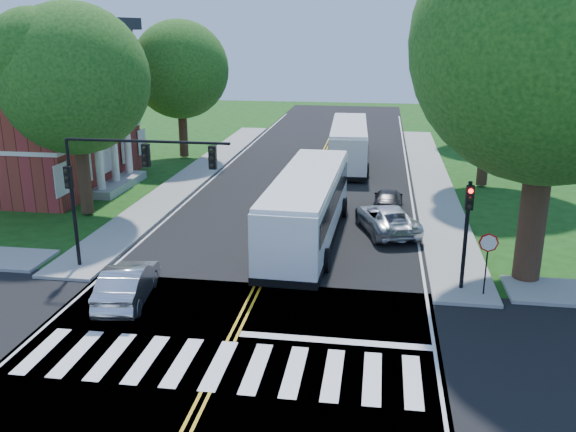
% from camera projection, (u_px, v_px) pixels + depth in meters
% --- Properties ---
extents(ground, '(140.00, 140.00, 0.00)m').
position_uv_depth(ground, '(223.00, 357.00, 19.66)').
color(ground, '#183F0F').
rests_on(ground, ground).
extents(road, '(14.00, 96.00, 0.01)m').
position_uv_depth(road, '(298.00, 204.00, 36.65)').
color(road, black).
rests_on(road, ground).
extents(cross_road, '(60.00, 12.00, 0.01)m').
position_uv_depth(cross_road, '(223.00, 357.00, 19.66)').
color(cross_road, black).
rests_on(cross_road, ground).
extents(center_line, '(0.36, 70.00, 0.01)m').
position_uv_depth(center_line, '(306.00, 187.00, 40.42)').
color(center_line, gold).
rests_on(center_line, road).
extents(edge_line_w, '(0.12, 70.00, 0.01)m').
position_uv_depth(edge_line_w, '(207.00, 183.00, 41.40)').
color(edge_line_w, silver).
rests_on(edge_line_w, road).
extents(edge_line_e, '(0.12, 70.00, 0.01)m').
position_uv_depth(edge_line_e, '(411.00, 191.00, 39.44)').
color(edge_line_e, silver).
rests_on(edge_line_e, road).
extents(crosswalk, '(12.60, 3.00, 0.01)m').
position_uv_depth(crosswalk, '(219.00, 365.00, 19.19)').
color(crosswalk, silver).
rests_on(crosswalk, road).
extents(stop_bar, '(6.60, 0.40, 0.01)m').
position_uv_depth(stop_bar, '(335.00, 341.00, 20.66)').
color(stop_bar, silver).
rests_on(stop_bar, road).
extents(sidewalk_nw, '(2.60, 40.00, 0.15)m').
position_uv_depth(sidewalk_nw, '(199.00, 172.00, 44.44)').
color(sidewalk_nw, gray).
rests_on(sidewalk_nw, ground).
extents(sidewalk_ne, '(2.60, 40.00, 0.15)m').
position_uv_depth(sidewalk_ne, '(431.00, 180.00, 42.04)').
color(sidewalk_ne, gray).
rests_on(sidewalk_ne, ground).
extents(tree_ne_big, '(10.80, 10.80, 14.91)m').
position_uv_depth(tree_ne_big, '(555.00, 43.00, 22.76)').
color(tree_ne_big, '#351D15').
rests_on(tree_ne_big, ground).
extents(tree_west_near, '(8.00, 8.00, 11.40)m').
position_uv_depth(tree_west_near, '(74.00, 80.00, 32.30)').
color(tree_west_near, '#351D15').
rests_on(tree_west_near, ground).
extents(tree_west_far, '(7.60, 7.60, 10.67)m').
position_uv_depth(tree_west_far, '(180.00, 70.00, 47.49)').
color(tree_west_far, '#351D15').
rests_on(tree_west_far, ground).
extents(tree_east_mid, '(8.40, 8.40, 11.93)m').
position_uv_depth(tree_east_mid, '(493.00, 66.00, 38.32)').
color(tree_east_mid, '#351D15').
rests_on(tree_east_mid, ground).
extents(tree_east_far, '(7.20, 7.20, 10.34)m').
position_uv_depth(tree_east_far, '(473.00, 66.00, 53.57)').
color(tree_east_far, '#351D15').
rests_on(tree_east_far, ground).
extents(signal_nw, '(7.15, 0.46, 5.66)m').
position_uv_depth(signal_nw, '(122.00, 174.00, 25.27)').
color(signal_nw, black).
rests_on(signal_nw, ground).
extents(signal_ne, '(0.30, 0.46, 4.40)m').
position_uv_depth(signal_ne, '(467.00, 222.00, 23.67)').
color(signal_ne, black).
rests_on(signal_ne, ground).
extents(stop_sign, '(0.76, 0.08, 2.53)m').
position_uv_depth(stop_sign, '(488.00, 249.00, 23.40)').
color(stop_sign, black).
rests_on(stop_sign, ground).
extents(bus_lead, '(3.44, 13.06, 3.36)m').
position_uv_depth(bus_lead, '(307.00, 206.00, 29.97)').
color(bus_lead, white).
rests_on(bus_lead, road).
extents(bus_follow, '(3.39, 12.41, 3.18)m').
position_uv_depth(bus_follow, '(349.00, 143.00, 46.56)').
color(bus_follow, white).
rests_on(bus_follow, road).
extents(hatchback, '(2.18, 4.66, 1.48)m').
position_uv_depth(hatchback, '(128.00, 283.00, 23.47)').
color(hatchback, '#B1B3B8').
rests_on(hatchback, road).
extents(suv, '(3.81, 5.64, 1.44)m').
position_uv_depth(suv, '(386.00, 218.00, 31.47)').
color(suv, silver).
rests_on(suv, road).
extents(dark_sedan, '(1.79, 4.11, 1.18)m').
position_uv_depth(dark_sedan, '(388.00, 199.00, 35.40)').
color(dark_sedan, black).
rests_on(dark_sedan, road).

